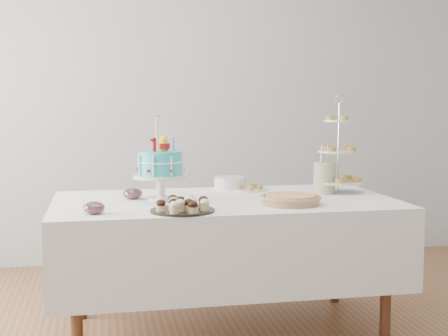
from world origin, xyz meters
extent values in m
cube|color=#A7AAAD|center=(0.00, 2.00, 1.35)|extent=(5.00, 0.04, 2.70)
cube|color=white|center=(0.00, 0.30, 0.55)|extent=(1.92, 1.02, 0.45)
cylinder|color=brown|center=(-0.82, -0.07, 0.34)|extent=(0.06, 0.06, 0.67)
cylinder|color=brown|center=(0.82, -0.07, 0.34)|extent=(0.06, 0.06, 0.67)
cylinder|color=brown|center=(-0.82, 0.67, 0.34)|extent=(0.06, 0.06, 0.67)
cylinder|color=brown|center=(0.82, 0.67, 0.34)|extent=(0.06, 0.06, 0.67)
cylinder|color=#2DBBC4|center=(-0.36, 0.33, 0.98)|extent=(0.24, 0.24, 0.13)
torus|color=silver|center=(-0.36, 0.33, 0.99)|extent=(0.26, 0.26, 0.01)
cube|color=#AA1212|center=(-0.40, 0.30, 1.09)|extent=(0.03, 0.02, 0.08)
cylinder|color=blue|center=(-0.29, 0.32, 1.09)|extent=(0.01, 0.01, 0.08)
cylinder|color=silver|center=(-0.38, 0.36, 1.14)|extent=(0.00, 0.00, 0.19)
cylinder|color=#FCB946|center=(-0.38, 0.36, 1.24)|extent=(0.05, 0.05, 0.01)
cylinder|color=black|center=(-0.29, -0.05, 0.78)|extent=(0.33, 0.33, 0.01)
ellipsoid|color=black|center=(-0.35, -0.05, 0.82)|extent=(0.05, 0.05, 0.04)
ellipsoid|color=beige|center=(-0.22, -0.05, 0.82)|extent=(0.05, 0.05, 0.04)
cylinder|color=#A37C58|center=(0.32, 0.06, 0.79)|extent=(0.31, 0.31, 0.04)
cylinder|color=#C8814D|center=(0.32, 0.06, 0.81)|extent=(0.27, 0.27, 0.02)
torus|color=#A37C58|center=(0.32, 0.06, 0.81)|extent=(0.33, 0.33, 0.02)
cylinder|color=silver|center=(0.74, 0.44, 1.04)|extent=(0.02, 0.02, 0.55)
cylinder|color=silver|center=(0.74, 0.44, 0.84)|extent=(0.31, 0.31, 0.01)
cylinder|color=silver|center=(0.74, 0.44, 1.02)|extent=(0.25, 0.25, 0.01)
cylinder|color=silver|center=(0.74, 0.44, 1.21)|extent=(0.19, 0.19, 0.01)
torus|color=silver|center=(0.74, 0.44, 1.34)|extent=(0.06, 0.01, 0.06)
cylinder|color=silver|center=(0.11, 0.70, 0.81)|extent=(0.20, 0.20, 0.08)
cylinder|color=silver|center=(0.22, 0.63, 0.78)|extent=(0.23, 0.23, 0.01)
ellipsoid|color=silver|center=(-0.72, -0.04, 0.80)|extent=(0.11, 0.11, 0.06)
cylinder|color=#520718|center=(-0.72, -0.04, 0.80)|extent=(0.07, 0.07, 0.03)
ellipsoid|color=silver|center=(-0.51, 0.41, 0.80)|extent=(0.11, 0.11, 0.07)
cylinder|color=#520718|center=(-0.51, 0.41, 0.80)|extent=(0.08, 0.08, 0.03)
cylinder|color=beige|center=(0.64, 0.41, 0.86)|extent=(0.13, 0.13, 0.19)
cylinder|color=beige|center=(0.70, 0.42, 0.88)|extent=(0.01, 0.01, 0.10)
camera|label=1|loc=(-0.69, -3.13, 1.32)|focal=50.00mm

